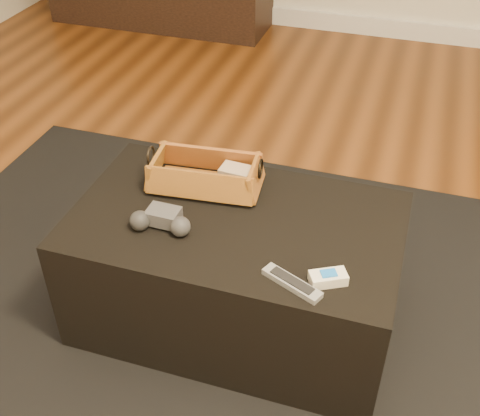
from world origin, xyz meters
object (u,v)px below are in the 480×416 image
(tv_remote, at_px, (199,182))
(silver_remote, at_px, (292,283))
(game_controller, at_px, (161,221))
(ottoman, at_px, (236,269))
(wicker_basket, at_px, (205,176))
(cream_gadget, at_px, (328,278))

(tv_remote, bearing_deg, silver_remote, -52.68)
(game_controller, bearing_deg, tv_remote, 82.05)
(ottoman, height_order, game_controller, game_controller)
(wicker_basket, bearing_deg, cream_gadget, -34.28)
(wicker_basket, relative_size, game_controller, 1.99)
(ottoman, xyz_separation_m, wicker_basket, (-0.14, 0.13, 0.25))
(ottoman, bearing_deg, tv_remote, 144.39)
(silver_remote, distance_m, cream_gadget, 0.10)
(ottoman, bearing_deg, silver_remote, -44.42)
(game_controller, relative_size, cream_gadget, 1.72)
(silver_remote, bearing_deg, game_controller, 164.91)
(ottoman, distance_m, cream_gadget, 0.43)
(ottoman, height_order, wicker_basket, wicker_basket)
(ottoman, relative_size, silver_remote, 5.66)
(silver_remote, bearing_deg, wicker_basket, 136.45)
(game_controller, xyz_separation_m, cream_gadget, (0.51, -0.07, -0.01))
(game_controller, xyz_separation_m, silver_remote, (0.42, -0.11, -0.02))
(tv_remote, bearing_deg, game_controller, -109.57)
(ottoman, distance_m, tv_remote, 0.31)
(ottoman, distance_m, wicker_basket, 0.32)
(silver_remote, relative_size, cream_gadget, 1.61)
(silver_remote, bearing_deg, ottoman, 135.58)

